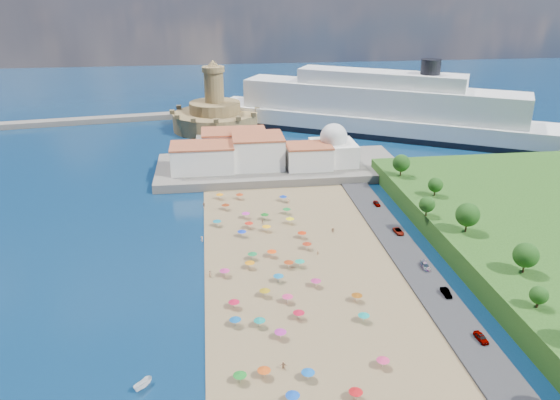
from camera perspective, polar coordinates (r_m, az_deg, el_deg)
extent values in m
plane|color=#071938|center=(136.91, -0.28, -7.11)|extent=(700.00, 700.00, 0.00)
cube|color=#59544C|center=(203.89, -0.11, 3.44)|extent=(90.00, 36.00, 3.00)
cube|color=#59544C|center=(235.84, -6.56, 5.83)|extent=(18.00, 70.00, 2.40)
cube|color=#59544C|center=(294.99, -26.33, 7.01)|extent=(199.03, 34.77, 2.60)
cube|color=silver|center=(196.69, -8.09, 4.34)|extent=(22.00, 14.00, 9.00)
cube|color=silver|center=(199.01, -2.33, 5.06)|extent=(18.00, 16.00, 11.00)
cube|color=silver|center=(198.05, 3.00, 4.51)|extent=(16.00, 12.00, 8.00)
cube|color=silver|center=(210.11, -4.82, 5.79)|extent=(24.00, 14.00, 10.00)
cube|color=silver|center=(203.78, 5.57, 4.94)|extent=(16.00, 16.00, 8.00)
sphere|color=silver|center=(202.09, 5.63, 6.57)|extent=(10.00, 10.00, 10.00)
cylinder|color=silver|center=(201.11, 5.67, 7.61)|extent=(1.20, 1.20, 1.60)
cylinder|color=olive|center=(264.10, -6.76, 8.22)|extent=(40.00, 40.00, 8.00)
cylinder|color=olive|center=(262.63, -6.82, 9.59)|extent=(24.00, 24.00, 5.00)
cylinder|color=olive|center=(260.75, -6.92, 11.63)|extent=(9.00, 9.00, 14.00)
cylinder|color=olive|center=(259.40, -7.00, 13.41)|extent=(10.40, 10.40, 2.40)
cone|color=olive|center=(259.01, -7.03, 14.00)|extent=(6.00, 6.00, 3.00)
cube|color=black|center=(258.44, 10.12, 7.10)|extent=(150.91, 99.22, 2.57)
cube|color=white|center=(257.57, 10.17, 7.84)|extent=(149.85, 98.38, 9.53)
cube|color=white|center=(255.12, 10.34, 10.26)|extent=(120.09, 79.07, 12.71)
cube|color=white|center=(253.38, 10.49, 12.37)|extent=(71.87, 49.35, 6.36)
cylinder|color=black|center=(249.12, 15.49, 13.27)|extent=(8.47, 8.47, 6.36)
cylinder|color=gray|center=(135.90, 0.91, -6.75)|extent=(0.07, 0.07, 2.00)
cone|color=#922F0D|center=(135.47, 0.91, -6.42)|extent=(2.50, 2.50, 0.60)
cylinder|color=gray|center=(97.90, 1.33, -19.99)|extent=(0.07, 0.07, 2.00)
cone|color=#0E43B6|center=(97.30, 1.33, -19.60)|extent=(2.50, 2.50, 0.60)
cylinder|color=gray|center=(124.01, 8.03, -10.08)|extent=(0.07, 0.07, 2.00)
cone|color=#82420B|center=(123.53, 8.05, -9.72)|extent=(2.50, 2.50, 0.60)
cylinder|color=gray|center=(162.21, -1.61, -1.74)|extent=(0.07, 0.07, 2.00)
cone|color=#116318|center=(161.84, -1.61, -1.45)|extent=(2.50, 2.50, 0.60)
cylinder|color=gray|center=(140.93, -0.86, -5.63)|extent=(0.07, 0.07, 2.00)
cone|color=#F7440A|center=(140.52, -0.86, -5.30)|extent=(2.50, 2.50, 0.60)
cylinder|color=gray|center=(169.74, -5.71, -0.73)|extent=(0.07, 0.07, 2.00)
cone|color=maroon|center=(169.40, -5.72, -0.45)|extent=(2.50, 2.50, 0.60)
cylinder|color=gray|center=(111.68, 0.04, -13.87)|extent=(0.07, 0.07, 2.00)
cone|color=#A9248A|center=(111.15, 0.04, -13.50)|extent=(2.50, 2.50, 0.60)
cylinder|color=gray|center=(102.35, 2.94, -17.80)|extent=(0.07, 0.07, 2.00)
cone|color=#0D55B3|center=(101.78, 2.95, -17.42)|extent=(2.50, 2.50, 0.60)
cylinder|color=gray|center=(156.84, -3.26, -2.64)|extent=(0.07, 0.07, 2.00)
cone|color=red|center=(156.46, -3.27, -2.34)|extent=(2.50, 2.50, 0.60)
cylinder|color=gray|center=(178.17, -6.32, 0.38)|extent=(0.07, 0.07, 2.00)
cone|color=orange|center=(177.84, -6.33, 0.65)|extent=(2.50, 2.50, 0.60)
cylinder|color=gray|center=(128.43, 3.77, -8.66)|extent=(0.07, 0.07, 2.00)
cone|color=#AE2566|center=(127.97, 3.78, -8.31)|extent=(2.50, 2.50, 0.60)
cylinder|color=gray|center=(154.60, -1.42, -2.99)|extent=(0.07, 0.07, 2.00)
cone|color=#FBA80D|center=(154.22, -1.43, -2.69)|extent=(2.50, 2.50, 0.60)
cylinder|color=gray|center=(135.85, -3.17, -6.80)|extent=(0.07, 0.07, 2.00)
cone|color=orange|center=(135.42, -3.18, -6.46)|extent=(2.50, 2.50, 0.60)
cylinder|color=gray|center=(163.33, -3.59, -1.60)|extent=(0.07, 0.07, 2.00)
cone|color=#C72AA2|center=(162.97, -3.60, -1.32)|extent=(2.50, 2.50, 0.60)
cylinder|color=gray|center=(124.54, -1.60, -9.69)|extent=(0.07, 0.07, 2.00)
cone|color=#9C7B0E|center=(124.06, -1.60, -9.33)|extent=(2.50, 2.50, 0.60)
cylinder|color=gray|center=(150.91, 2.31, -3.67)|extent=(0.07, 0.07, 2.00)
cone|color=red|center=(150.52, 2.32, -3.36)|extent=(2.50, 2.50, 0.60)
cylinder|color=gray|center=(99.33, 7.90, -19.50)|extent=(0.07, 0.07, 2.00)
cone|color=#B00E12|center=(98.74, 7.93, -19.11)|extent=(2.50, 2.50, 0.60)
cylinder|color=gray|center=(120.98, -4.83, -10.82)|extent=(0.07, 0.07, 2.00)
cone|color=#B70E30|center=(120.50, -4.84, -10.46)|extent=(2.50, 2.50, 0.60)
cylinder|color=gray|center=(130.07, -0.16, -8.18)|extent=(0.07, 0.07, 2.00)
cone|color=#116BA0|center=(129.62, -0.17, -7.83)|extent=(2.50, 2.50, 0.60)
cylinder|color=gray|center=(136.40, 2.08, -6.65)|extent=(0.07, 0.07, 2.00)
cone|color=#109373|center=(135.97, 2.09, -6.32)|extent=(2.50, 2.50, 0.60)
cylinder|color=gray|center=(122.42, 0.80, -10.30)|extent=(0.07, 0.07, 2.00)
cone|color=#CB2B65|center=(121.94, 0.80, -9.94)|extent=(2.50, 2.50, 0.60)
cylinder|color=gray|center=(102.69, -1.68, -17.62)|extent=(0.07, 0.07, 2.00)
cone|color=#CD4910|center=(102.12, -1.69, -17.23)|extent=(2.50, 2.50, 0.60)
cylinder|color=gray|center=(115.49, -4.69, -12.59)|extent=(0.07, 0.07, 2.00)
cone|color=#0B5094|center=(114.98, -4.70, -12.23)|extent=(2.50, 2.50, 0.60)
cylinder|color=gray|center=(139.92, -2.89, -5.87)|extent=(0.07, 0.07, 2.00)
cone|color=#147136|center=(139.50, -2.90, -5.55)|extent=(2.50, 2.50, 0.60)
cylinder|color=gray|center=(177.53, -4.25, 0.38)|extent=(0.07, 0.07, 2.00)
cone|color=#9E300E|center=(177.20, -4.26, 0.65)|extent=(2.50, 2.50, 0.60)
cylinder|color=gray|center=(117.25, 1.97, -11.93)|extent=(0.07, 0.07, 2.00)
cone|color=#AC0D27|center=(116.75, 1.97, -11.57)|extent=(2.50, 2.50, 0.60)
cylinder|color=gray|center=(132.90, -5.81, -7.59)|extent=(0.07, 0.07, 2.00)
cone|color=#B92772|center=(132.45, -5.82, -7.25)|extent=(2.50, 2.50, 0.60)
cylinder|color=gray|center=(117.67, 8.73, -12.07)|extent=(0.07, 0.07, 2.00)
cone|color=#0E887F|center=(117.17, 8.76, -11.71)|extent=(2.50, 2.50, 0.60)
cylinder|color=gray|center=(114.96, -2.14, -12.71)|extent=(0.07, 0.07, 2.00)
cone|color=#0D796E|center=(114.45, -2.15, -12.34)|extent=(2.50, 2.50, 0.60)
cylinder|color=gray|center=(151.91, -4.00, -3.52)|extent=(0.07, 0.07, 2.00)
cone|color=#0E2FBD|center=(151.52, -4.01, -3.22)|extent=(2.50, 2.50, 0.60)
cylinder|color=gray|center=(106.50, 10.69, -16.38)|extent=(0.07, 0.07, 2.00)
cone|color=#C92B5E|center=(105.95, 10.73, -16.00)|extent=(2.50, 2.50, 0.60)
cylinder|color=gray|center=(144.97, 2.83, -4.82)|extent=(0.07, 0.07, 2.00)
cone|color=#9C250E|center=(144.56, 2.84, -4.50)|extent=(2.50, 2.50, 0.60)
cylinder|color=gray|center=(165.93, 0.70, -1.17)|extent=(0.07, 0.07, 2.00)
cone|color=#14742B|center=(165.57, 0.70, -0.88)|extent=(2.50, 2.50, 0.60)
cylinder|color=gray|center=(175.36, 0.33, 0.16)|extent=(0.07, 0.07, 2.00)
cone|color=#0C2FA1|center=(175.03, 0.34, 0.43)|extent=(2.50, 2.50, 0.60)
cylinder|color=gray|center=(101.92, -4.20, -18.04)|extent=(0.07, 0.07, 2.00)
cone|color=#15771F|center=(101.35, -4.21, -17.65)|extent=(2.50, 2.50, 0.60)
cylinder|color=gray|center=(159.43, 1.04, -2.18)|extent=(0.07, 0.07, 2.00)
cone|color=yellow|center=(159.06, 1.04, -1.88)|extent=(2.50, 2.50, 0.60)
cylinder|color=gray|center=(158.89, -6.59, -2.42)|extent=(0.07, 0.07, 2.00)
cone|color=#0E6C82|center=(158.52, -6.60, -2.12)|extent=(2.50, 2.50, 0.60)
imported|color=tan|center=(150.34, -8.17, -4.07)|extent=(0.94, 1.21, 1.64)
imported|color=tan|center=(154.74, 5.55, -3.16)|extent=(1.51, 0.55, 1.61)
imported|color=tan|center=(142.17, 3.99, -5.51)|extent=(0.64, 0.46, 1.62)
imported|color=tan|center=(133.20, -7.33, -7.64)|extent=(1.09, 1.02, 1.79)
imported|color=tan|center=(104.51, 0.36, -16.90)|extent=(1.61, 0.79, 1.67)
imported|color=tan|center=(173.37, 0.92, -0.14)|extent=(1.29, 1.37, 1.86)
imported|color=tan|center=(159.66, -1.87, -2.22)|extent=(0.98, 1.01, 1.63)
imported|color=tan|center=(172.31, -7.96, -0.51)|extent=(1.14, 0.76, 1.80)
imported|color=white|center=(103.86, -14.13, -18.22)|extent=(3.79, 4.08, 1.57)
imported|color=gray|center=(130.00, 16.97, -9.22)|extent=(1.41, 4.00, 1.32)
imported|color=gray|center=(174.07, 10.08, -0.34)|extent=(1.72, 3.81, 1.27)
imported|color=gray|center=(117.59, 20.28, -13.32)|extent=(1.92, 4.10, 1.36)
imported|color=gray|center=(139.80, 14.95, -6.66)|extent=(2.10, 4.47, 1.26)
imported|color=gray|center=(156.31, 12.28, -3.21)|extent=(2.35, 4.60, 1.24)
cylinder|color=#382314|center=(121.75, 25.30, -9.70)|extent=(0.50, 0.50, 2.04)
sphere|color=#14380F|center=(120.86, 25.44, -8.95)|extent=(3.68, 3.68, 3.68)
cylinder|color=#382314|center=(133.61, 24.12, -6.34)|extent=(0.50, 0.50, 3.13)
sphere|color=#14380F|center=(132.38, 24.31, -5.26)|extent=(5.64, 5.64, 5.64)
cylinder|color=#382314|center=(148.93, 18.88, -2.55)|extent=(0.50, 0.50, 3.42)
sphere|color=#14380F|center=(147.73, 19.02, -1.46)|extent=(6.16, 6.16, 6.16)
cylinder|color=#382314|center=(155.75, 15.04, -1.19)|extent=(0.50, 0.50, 2.47)
sphere|color=#14380F|center=(154.91, 15.12, -0.43)|extent=(4.44, 4.44, 4.44)
cylinder|color=#382314|center=(170.91, 15.86, 0.83)|extent=(0.50, 0.50, 2.50)
sphere|color=#14380F|center=(170.13, 15.94, 1.54)|extent=(4.49, 4.49, 4.49)
cylinder|color=#382314|center=(185.43, 12.49, 2.95)|extent=(0.50, 0.50, 3.18)
sphere|color=#14380F|center=(184.53, 12.57, 3.79)|extent=(5.73, 5.73, 5.73)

